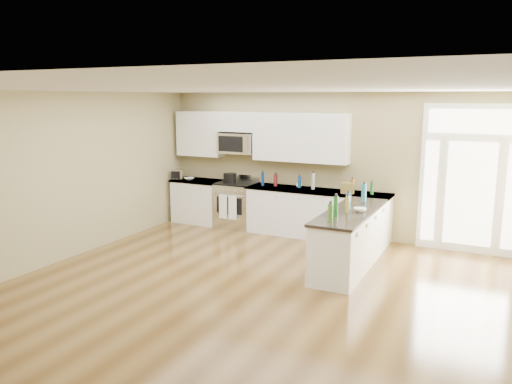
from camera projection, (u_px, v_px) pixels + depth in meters
ground at (232, 308)px, 6.49m from camera, size 8.00×8.00×0.00m
room_shell at (230, 179)px, 6.17m from camera, size 8.00×8.00×8.00m
back_cabinet_left at (199, 202)px, 10.91m from camera, size 1.10×0.66×0.94m
back_cabinet_right at (316, 215)px, 9.73m from camera, size 2.85×0.66×0.94m
peninsula_cabinet at (350, 241)px, 7.98m from camera, size 0.69×2.32×0.94m
upper_cabinet_left at (201, 134)px, 10.76m from camera, size 1.04×0.33×0.95m
upper_cabinet_right at (300, 138)px, 9.76m from camera, size 1.94×0.33×0.95m
upper_cabinet_short at (238, 122)px, 10.30m from camera, size 0.82×0.33×0.40m
microwave at (238, 143)px, 10.35m from camera, size 0.78×0.41×0.42m
entry_door at (471, 179)px, 8.62m from camera, size 1.70×0.10×2.60m
kitchen_range at (237, 205)px, 10.49m from camera, size 0.79×0.70×1.08m
stockpot at (230, 178)px, 10.39m from camera, size 0.30×0.30×0.21m
toaster_oven at (178, 174)px, 10.89m from camera, size 0.29×0.26×0.21m
cardboard_box at (347, 188)px, 9.29m from camera, size 0.28×0.23×0.20m
bowl_left at (189, 179)px, 10.79m from camera, size 0.26×0.26×0.05m
bowl_peninsula at (360, 210)px, 7.80m from camera, size 0.21×0.21×0.06m
cup_counter at (299, 185)px, 9.90m from camera, size 0.11×0.11×0.08m
counter_bottles at (329, 192)px, 8.71m from camera, size 2.31×2.44×0.31m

